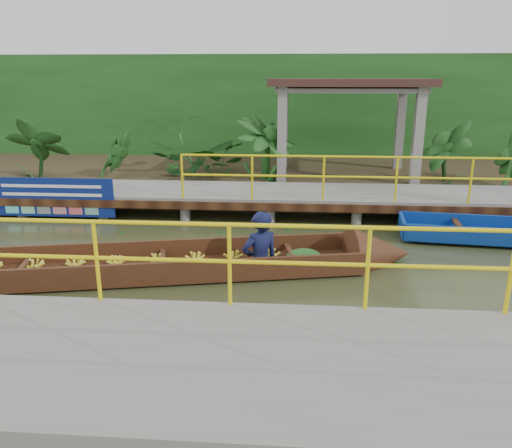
{
  "coord_description": "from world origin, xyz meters",
  "views": [
    {
      "loc": [
        1.52,
        -8.48,
        3.29
      ],
      "look_at": [
        0.84,
        0.5,
        0.6
      ],
      "focal_mm": 35.0,
      "sensor_mm": 36.0,
      "label": 1
    }
  ],
  "objects": [
    {
      "name": "ground",
      "position": [
        0.0,
        0.0,
        0.0
      ],
      "size": [
        80.0,
        80.0,
        0.0
      ],
      "primitive_type": "plane",
      "color": "#2E361B",
      "rests_on": "ground"
    },
    {
      "name": "land_strip",
      "position": [
        0.0,
        7.5,
        0.23
      ],
      "size": [
        30.0,
        8.0,
        0.45
      ],
      "primitive_type": "cube",
      "color": "#312A18",
      "rests_on": "ground"
    },
    {
      "name": "far_dock",
      "position": [
        0.02,
        3.43,
        0.48
      ],
      "size": [
        16.0,
        2.06,
        1.66
      ],
      "color": "slate",
      "rests_on": "ground"
    },
    {
      "name": "near_dock",
      "position": [
        1.0,
        -4.2,
        0.3
      ],
      "size": [
        18.0,
        2.4,
        1.73
      ],
      "color": "slate",
      "rests_on": "ground"
    },
    {
      "name": "pavilion",
      "position": [
        3.0,
        6.3,
        2.82
      ],
      "size": [
        4.4,
        3.0,
        3.0
      ],
      "color": "slate",
      "rests_on": "ground"
    },
    {
      "name": "foliage_backdrop",
      "position": [
        0.0,
        10.0,
        2.0
      ],
      "size": [
        30.0,
        0.8,
        4.0
      ],
      "primitive_type": "cube",
      "color": "#1B4516",
      "rests_on": "ground"
    },
    {
      "name": "vendor_boat",
      "position": [
        -1.46,
        -0.77,
        0.26
      ],
      "size": [
        11.23,
        3.41,
        2.4
      ],
      "rotation": [
        0.0,
        0.0,
        0.21
      ],
      "color": "#331B0E",
      "rests_on": "ground"
    },
    {
      "name": "blue_banner",
      "position": [
        -4.09,
        2.48,
        0.56
      ],
      "size": [
        2.95,
        0.04,
        0.92
      ],
      "color": "navy",
      "rests_on": "ground"
    },
    {
      "name": "tropical_plants",
      "position": [
        0.46,
        5.3,
        1.3
      ],
      "size": [
        14.36,
        1.36,
        1.7
      ],
      "color": "#1B4516",
      "rests_on": "ground"
    }
  ]
}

